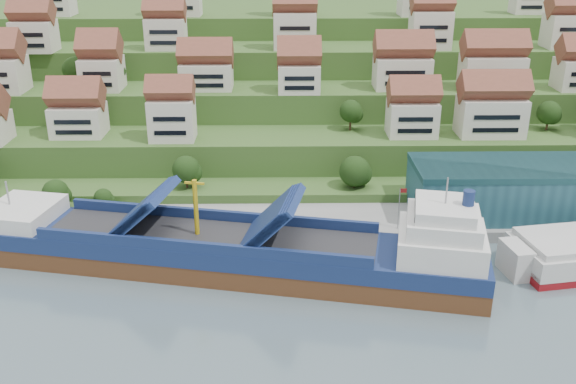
{
  "coord_description": "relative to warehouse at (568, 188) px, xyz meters",
  "views": [
    {
      "loc": [
        -3.94,
        -97.04,
        53.87
      ],
      "look_at": [
        -2.28,
        14.0,
        8.0
      ],
      "focal_mm": 40.0,
      "sensor_mm": 36.0,
      "label": 1
    }
  ],
  "objects": [
    {
      "name": "quay",
      "position": [
        -32.0,
        -2.0,
        -6.1
      ],
      "size": [
        180.0,
        14.0,
        2.2
      ],
      "primitive_type": "cube",
      "color": "gray",
      "rests_on": "ground"
    },
    {
      "name": "hillside",
      "position": [
        -52.0,
        86.55,
        3.46
      ],
      "size": [
        260.0,
        128.0,
        31.0
      ],
      "color": "#2D4C1E",
      "rests_on": "ground"
    },
    {
      "name": "flagpole",
      "position": [
        -33.89,
        -7.0,
        -0.32
      ],
      "size": [
        1.28,
        0.16,
        8.0
      ],
      "color": "gray",
      "rests_on": "quay"
    },
    {
      "name": "cargo_ship",
      "position": [
        -63.0,
        -18.52,
        -3.61
      ],
      "size": [
        87.23,
        30.57,
        19.25
      ],
      "rotation": [
        0.0,
        0.0,
        -0.2
      ],
      "color": "#58331B",
      "rests_on": "ground"
    },
    {
      "name": "hillside_trees",
      "position": [
        -65.06,
        21.68,
        6.56
      ],
      "size": [
        143.24,
        62.29,
        29.12
      ],
      "color": "#203E14",
      "rests_on": "ground"
    },
    {
      "name": "ground",
      "position": [
        -52.0,
        -17.0,
        -7.2
      ],
      "size": [
        300.0,
        300.0,
        0.0
      ],
      "primitive_type": "plane",
      "color": "slate",
      "rests_on": "ground"
    },
    {
      "name": "hillside_village",
      "position": [
        -49.11,
        44.21,
        17.37
      ],
      "size": [
        154.86,
        63.68,
        29.26
      ],
      "color": "silver",
      "rests_on": "ground"
    },
    {
      "name": "warehouse",
      "position": [
        0.0,
        0.0,
        0.0
      ],
      "size": [
        60.0,
        15.0,
        10.0
      ],
      "primitive_type": "cube",
      "color": "#23525F",
      "rests_on": "quay"
    }
  ]
}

